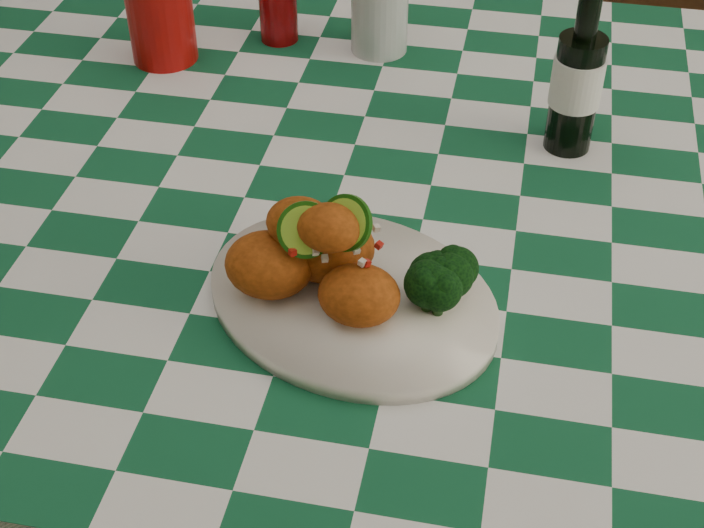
% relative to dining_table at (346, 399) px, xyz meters
% --- Properties ---
extents(dining_table, '(1.66, 1.06, 0.79)m').
position_rel_dining_table_xyz_m(dining_table, '(0.00, 0.00, 0.00)').
color(dining_table, '#11512F').
rests_on(dining_table, ground).
extents(plate, '(0.38, 0.34, 0.02)m').
position_rel_dining_table_xyz_m(plate, '(0.05, -0.22, 0.40)').
color(plate, silver).
rests_on(plate, dining_table).
extents(fried_chicken_pile, '(0.16, 0.12, 0.11)m').
position_rel_dining_table_xyz_m(fried_chicken_pile, '(0.03, -0.22, 0.46)').
color(fried_chicken_pile, '#AE4810').
rests_on(fried_chicken_pile, plate).
extents(broccoli_side, '(0.07, 0.07, 0.05)m').
position_rel_dining_table_xyz_m(broccoli_side, '(0.15, -0.21, 0.44)').
color(broccoli_side, black).
rests_on(broccoli_side, plate).
extents(red_tumbler, '(0.11, 0.11, 0.16)m').
position_rel_dining_table_xyz_m(red_tumbler, '(-0.30, 0.22, 0.47)').
color(red_tumbler, '#960A08').
rests_on(red_tumbler, dining_table).
extents(mason_jar, '(0.11, 0.11, 0.11)m').
position_rel_dining_table_xyz_m(mason_jar, '(-0.01, 0.31, 0.45)').
color(mason_jar, '#B2BCBA').
rests_on(mason_jar, dining_table).
extents(beer_bottle, '(0.06, 0.06, 0.21)m').
position_rel_dining_table_xyz_m(beer_bottle, '(0.25, 0.11, 0.50)').
color(beer_bottle, black).
rests_on(beer_bottle, dining_table).
extents(wooden_chair_left, '(0.48, 0.49, 0.86)m').
position_rel_dining_table_xyz_m(wooden_chair_left, '(-0.29, 0.76, 0.04)').
color(wooden_chair_left, '#472814').
rests_on(wooden_chair_left, ground).
extents(wooden_chair_right, '(0.51, 0.52, 0.83)m').
position_rel_dining_table_xyz_m(wooden_chair_right, '(0.37, 0.70, 0.02)').
color(wooden_chair_right, '#472814').
rests_on(wooden_chair_right, ground).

